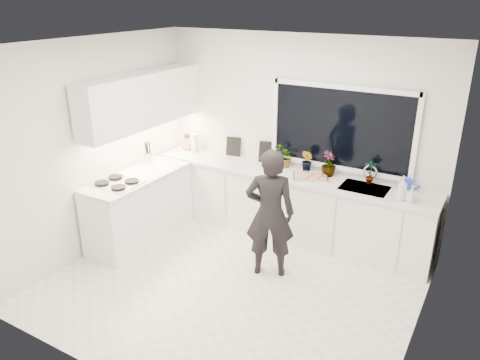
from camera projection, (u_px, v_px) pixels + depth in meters
The scene contains 25 objects.
floor at pixel (232, 285), 5.46m from camera, with size 4.00×3.50×0.02m, color beige.
wall_back at pixel (298, 136), 6.36m from camera, with size 4.00×0.02×2.70m, color white.
wall_left at pixel (95, 147), 5.89m from camera, with size 0.02×3.50×2.70m, color white.
wall_right at pixel (431, 220), 4.01m from camera, with size 0.02×3.50×2.70m, color white.
ceiling at pixel (230, 44), 4.45m from camera, with size 4.00×3.50×0.02m, color white.
window at pixel (341, 128), 5.98m from camera, with size 1.80×0.02×1.00m, color black.
base_cabinets_back at pixel (286, 205), 6.45m from camera, with size 3.92×0.58×0.88m, color white.
base_cabinets_left at pixel (140, 208), 6.35m from camera, with size 0.58×1.60×0.88m, color white.
countertop_back at pixel (287, 174), 6.27m from camera, with size 3.94×0.62×0.04m, color silver.
countertop_left at pixel (137, 177), 6.18m from camera, with size 0.62×1.60×0.04m, color silver.
upper_cabinets at pixel (142, 100), 6.17m from camera, with size 0.34×2.10×0.70m, color white.
sink at pixel (364, 191), 5.80m from camera, with size 0.58×0.42×0.14m, color silver.
faucet at pixel (370, 174), 5.90m from camera, with size 0.03×0.03×0.22m, color silver.
stovetop at pixel (117, 183), 5.90m from camera, with size 0.56×0.48×0.03m, color black.
person at pixel (270, 214), 5.41m from camera, with size 0.57×0.38×1.57m, color black.
pizza_tray at pixel (310, 177), 6.08m from camera, with size 0.45×0.33×0.03m, color silver.
pizza at pixel (310, 176), 6.08m from camera, with size 0.41×0.29×0.01m, color red.
watering_can at pixel (406, 186), 5.67m from camera, with size 0.14×0.14×0.13m, color blue.
paper_towel_roll at pixel (195, 143), 7.05m from camera, with size 0.11×0.11×0.26m, color silver.
knife_block at pixel (189, 143), 7.16m from camera, with size 0.13×0.10×0.22m, color olive.
utensil_crock at pixel (149, 158), 6.59m from camera, with size 0.13×0.13×0.16m, color silver.
picture_frame_large at pixel (233, 146), 6.88m from camera, with size 0.22×0.02×0.28m, color black.
picture_frame_small at pixel (268, 152), 6.61m from camera, with size 0.25×0.02×0.30m, color black.
herb_plants at pixel (311, 161), 6.22m from camera, with size 1.44×0.32×0.34m.
soap_bottles at pixel (405, 190), 5.38m from camera, with size 0.23×0.12×0.30m.
Camera 1 is at (2.41, -3.93, 3.16)m, focal length 35.00 mm.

